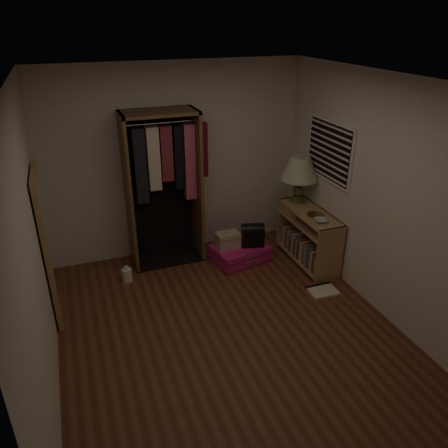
% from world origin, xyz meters
% --- Properties ---
extents(ground, '(4.00, 4.00, 0.00)m').
position_xyz_m(ground, '(0.00, 0.00, 0.00)').
color(ground, '#532A17').
rests_on(ground, ground).
extents(room_walls, '(3.52, 4.02, 2.60)m').
position_xyz_m(room_walls, '(0.08, 0.04, 1.50)').
color(room_walls, beige).
rests_on(room_walls, ground).
extents(console_bookshelf, '(0.42, 1.12, 0.75)m').
position_xyz_m(console_bookshelf, '(1.54, 1.03, 0.39)').
color(console_bookshelf, '#A2764E').
rests_on(console_bookshelf, ground).
extents(open_wardrobe, '(1.07, 0.50, 2.05)m').
position_xyz_m(open_wardrobe, '(-0.21, 1.77, 1.22)').
color(open_wardrobe, brown).
rests_on(open_wardrobe, ground).
extents(floor_mirror, '(0.06, 0.80, 1.70)m').
position_xyz_m(floor_mirror, '(-1.70, 1.00, 0.85)').
color(floor_mirror, '#A37B4F').
rests_on(floor_mirror, ground).
extents(pink_suitcase, '(0.83, 0.67, 0.23)m').
position_xyz_m(pink_suitcase, '(0.68, 1.33, 0.11)').
color(pink_suitcase, '#C51868').
rests_on(pink_suitcase, ground).
extents(train_case, '(0.32, 0.22, 0.23)m').
position_xyz_m(train_case, '(0.51, 1.37, 0.34)').
color(train_case, tan).
rests_on(train_case, pink_suitcase).
extents(black_bag, '(0.34, 0.26, 0.32)m').
position_xyz_m(black_bag, '(0.85, 1.31, 0.39)').
color(black_bag, black).
rests_on(black_bag, pink_suitcase).
extents(table_lamp, '(0.55, 0.55, 0.64)m').
position_xyz_m(table_lamp, '(1.54, 1.37, 1.22)').
color(table_lamp, '#455127').
rests_on(table_lamp, console_bookshelf).
extents(brass_tray, '(0.29, 0.29, 0.01)m').
position_xyz_m(brass_tray, '(1.54, 0.87, 0.76)').
color(brass_tray, olive).
rests_on(brass_tray, console_bookshelf).
extents(ceramic_bowl, '(0.21, 0.21, 0.04)m').
position_xyz_m(ceramic_bowl, '(1.49, 0.68, 0.77)').
color(ceramic_bowl, '#9AB9A2').
rests_on(ceramic_bowl, console_bookshelf).
extents(white_jug, '(0.15, 0.15, 0.22)m').
position_xyz_m(white_jug, '(-0.87, 1.35, 0.09)').
color(white_jug, white).
rests_on(white_jug, ground).
extents(floor_book, '(0.35, 0.28, 0.03)m').
position_xyz_m(floor_book, '(1.35, 0.29, 0.01)').
color(floor_book, beige).
rests_on(floor_book, ground).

